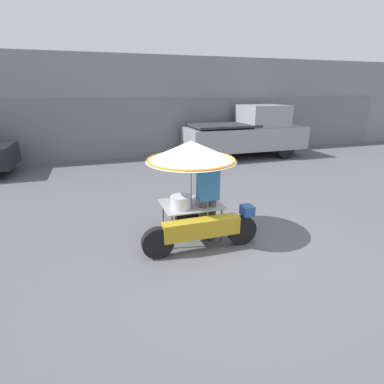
% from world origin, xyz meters
% --- Properties ---
extents(ground_plane, '(36.00, 36.00, 0.00)m').
position_xyz_m(ground_plane, '(0.00, 0.00, 0.00)').
color(ground_plane, '#56565B').
extents(shopfront_building, '(28.00, 2.06, 4.06)m').
position_xyz_m(shopfront_building, '(0.00, 9.15, 2.02)').
color(shopfront_building, gray).
rests_on(shopfront_building, ground).
extents(vendor_motorcycle_cart, '(2.12, 1.65, 1.87)m').
position_xyz_m(vendor_motorcycle_cart, '(-0.42, 0.49, 1.40)').
color(vendor_motorcycle_cart, black).
rests_on(vendor_motorcycle_cart, ground).
extents(vendor_person, '(0.38, 0.22, 1.66)m').
position_xyz_m(vendor_person, '(-0.18, 0.33, 0.93)').
color(vendor_person, '#4C473D').
rests_on(vendor_person, ground).
extents(pickup_truck, '(5.01, 1.89, 2.14)m').
position_xyz_m(pickup_truck, '(4.11, 6.85, 1.01)').
color(pickup_truck, black).
rests_on(pickup_truck, ground).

